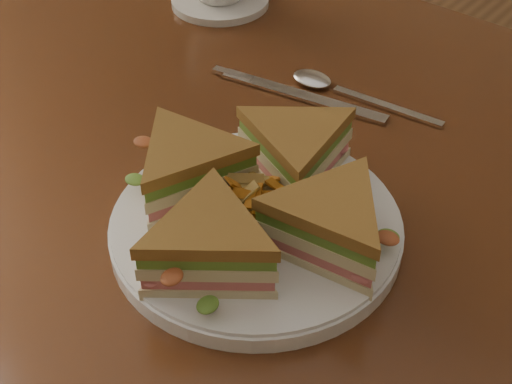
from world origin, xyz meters
TOP-DOWN VIEW (x-y plane):
  - table at (0.00, 0.00)m, footprint 1.20×0.80m
  - plate at (0.05, -0.10)m, footprint 0.26×0.26m
  - sandwich_wedges at (0.05, -0.10)m, footprint 0.28×0.28m
  - crisps_mound at (0.05, -0.10)m, footprint 0.09×0.09m
  - spoon at (-0.03, 0.14)m, footprint 0.18×0.04m
  - knife at (-0.06, 0.10)m, footprint 0.21×0.05m
  - saucer at (-0.27, 0.22)m, footprint 0.13×0.13m

SIDE VIEW (x-z plane):
  - table at x=0.00m, z-range 0.28..1.03m
  - knife at x=-0.06m, z-range 0.75..0.75m
  - spoon at x=-0.03m, z-range 0.75..0.76m
  - saucer at x=-0.27m, z-range 0.75..0.76m
  - plate at x=0.05m, z-range 0.75..0.77m
  - crisps_mound at x=0.05m, z-range 0.77..0.82m
  - sandwich_wedges at x=0.05m, z-range 0.77..0.82m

